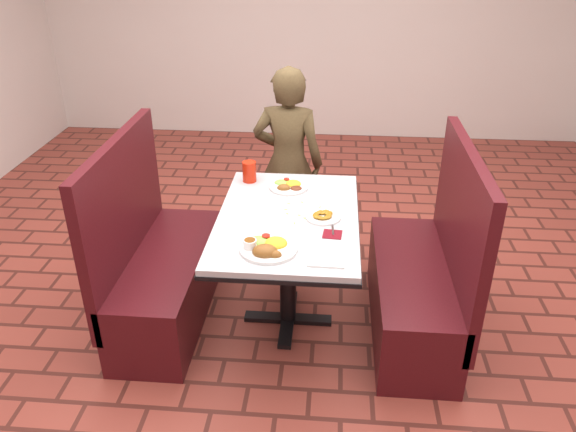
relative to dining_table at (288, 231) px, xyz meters
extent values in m
plane|color=#963D31|center=(0.00, 0.00, -0.65)|extent=(7.00, 7.00, 0.00)
cube|color=silver|center=(0.00, 3.50, 0.75)|extent=(6.00, 0.04, 2.80)
cube|color=silver|center=(0.00, 0.00, 0.08)|extent=(0.80, 1.20, 0.03)
cube|color=black|center=(0.00, 0.00, 0.05)|extent=(0.81, 1.21, 0.02)
cylinder|color=black|center=(0.00, 0.00, -0.30)|extent=(0.10, 0.10, 0.69)
cube|color=black|center=(0.00, 0.00, -0.64)|extent=(0.55, 0.08, 0.03)
cube|color=black|center=(0.00, 0.00, -0.64)|extent=(0.08, 0.55, 0.03)
cube|color=#4B1116|center=(-0.75, 0.00, -0.43)|extent=(0.45, 1.20, 0.45)
cube|color=#4B1116|center=(-0.97, 0.00, 0.05)|extent=(0.06, 1.20, 0.95)
cube|color=#4B1116|center=(0.75, 0.00, -0.43)|extent=(0.45, 1.20, 0.45)
cube|color=#4B1116|center=(0.97, 0.00, 0.05)|extent=(0.06, 1.20, 0.95)
imported|color=brown|center=(-0.08, 0.91, 0.04)|extent=(0.54, 0.39, 1.40)
cylinder|color=white|center=(-0.07, -0.38, 0.10)|extent=(0.30, 0.30, 0.02)
ellipsoid|color=gold|center=(-0.03, -0.34, 0.14)|extent=(0.12, 0.12, 0.05)
ellipsoid|color=#91D153|center=(-0.12, -0.33, 0.13)|extent=(0.12, 0.10, 0.04)
cylinder|color=red|center=(-0.09, -0.30, 0.14)|extent=(0.04, 0.04, 0.01)
ellipsoid|color=#955B25|center=(-0.08, -0.44, 0.15)|extent=(0.13, 0.10, 0.07)
ellipsoid|color=#955B25|center=(-0.03, -0.46, 0.14)|extent=(0.07, 0.05, 0.05)
cylinder|color=white|center=(-0.16, -0.39, 0.14)|extent=(0.07, 0.07, 0.04)
cylinder|color=brown|center=(-0.16, -0.39, 0.16)|extent=(0.06, 0.06, 0.01)
cylinder|color=white|center=(-0.03, 0.37, 0.10)|extent=(0.25, 0.25, 0.01)
ellipsoid|color=gold|center=(0.00, 0.41, 0.13)|extent=(0.10, 0.10, 0.04)
ellipsoid|color=#91D153|center=(-0.07, 0.42, 0.13)|extent=(0.10, 0.08, 0.03)
cylinder|color=red|center=(-0.05, 0.44, 0.13)|extent=(0.04, 0.04, 0.01)
ellipsoid|color=brown|center=(0.02, 0.34, 0.12)|extent=(0.07, 0.07, 0.03)
ellipsoid|color=#955B25|center=(-0.06, 0.33, 0.13)|extent=(0.08, 0.06, 0.05)
cylinder|color=white|center=(0.20, -0.01, 0.10)|extent=(0.20, 0.20, 0.01)
cube|color=maroon|center=(0.26, -0.19, 0.10)|extent=(0.11, 0.11, 0.00)
cube|color=silver|center=(0.26, -0.14, 0.10)|extent=(0.02, 0.14, 0.00)
cylinder|color=red|center=(-0.29, 0.46, 0.16)|extent=(0.09, 0.09, 0.13)
cube|color=white|center=(0.23, -0.46, 0.10)|extent=(0.18, 0.14, 0.01)
cube|color=silver|center=(-0.03, -0.32, 0.11)|extent=(0.05, 0.16, 0.00)
cube|color=silver|center=(-0.05, -0.38, 0.11)|extent=(0.06, 0.13, 0.00)
camera|label=1|loc=(0.24, -2.82, 1.60)|focal=35.00mm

